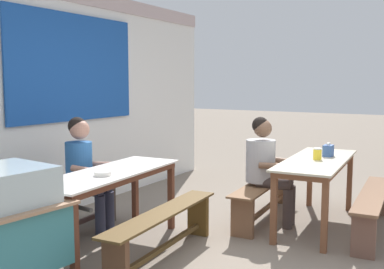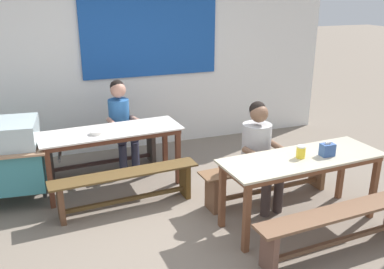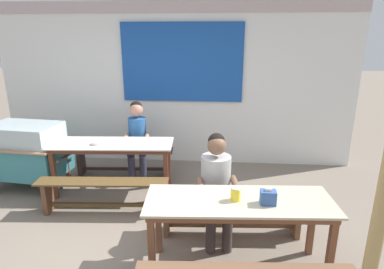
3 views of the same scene
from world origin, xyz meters
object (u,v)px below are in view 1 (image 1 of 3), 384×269
condiment_jar (317,154)px  bench_near_back (265,194)px  dining_table_near (317,166)px  bench_far_front (163,228)px  dining_table_far (109,180)px  bench_near_front (372,205)px  bench_far_back (63,210)px  tissue_box (328,151)px  person_right_near_table (266,163)px  soup_bowl (103,173)px  person_center_facing (84,167)px

condiment_jar → bench_near_back: bearing=90.2°
dining_table_near → bench_far_front: dining_table_near is taller
dining_table_far → bench_near_front: size_ratio=0.99×
bench_far_back → dining_table_near: bearing=-50.2°
dining_table_far → bench_near_back: size_ratio=1.01×
tissue_box → condiment_jar: tissue_box is taller
bench_far_front → condiment_jar: (1.67, -0.96, 0.54)m
dining_table_far → tissue_box: 2.57m
person_right_near_table → tissue_box: size_ratio=7.94×
dining_table_near → bench_far_front: (-1.71, 0.94, -0.40)m
tissue_box → soup_bowl: 2.67m
person_right_near_table → person_center_facing: 2.04m
dining_table_far → bench_near_front: 2.82m
tissue_box → soup_bowl: tissue_box is taller
bench_near_back → bench_near_front: same height
condiment_jar → bench_near_front: bearing=-82.6°
tissue_box → person_right_near_table: bearing=129.4°
person_right_near_table → bench_near_front: bearing=-77.1°
bench_far_back → person_right_near_table: bearing=-45.9°
dining_table_near → soup_bowl: size_ratio=11.17×
bench_far_front → person_right_near_table: (1.49, -0.42, 0.42)m
bench_far_back → bench_far_front: same height
person_center_facing → soup_bowl: person_center_facing is taller
dining_table_far → person_right_near_table: 1.84m
bench_far_front → tissue_box: (1.96, -1.00, 0.55)m
bench_near_front → condiment_jar: (-0.08, 0.59, 0.53)m
dining_table_far → condiment_jar: size_ratio=13.57×
dining_table_far → bench_near_back: 1.99m
dining_table_near → tissue_box: (0.26, -0.06, 0.15)m
bench_near_back → person_right_near_table: person_right_near_table is taller
dining_table_near → person_right_near_table: (-0.22, 0.52, 0.02)m
bench_near_front → person_center_facing: bearing=120.0°
dining_table_far → bench_far_back: size_ratio=1.06×
person_center_facing → tissue_box: person_center_facing is taller
bench_far_front → bench_near_front: bearing=-41.6°
bench_far_front → person_center_facing: bearing=80.8°
person_right_near_table → condiment_jar: 0.58m
bench_near_back → tissue_box: size_ratio=11.30×
person_right_near_table → bench_far_back: bearing=134.1°
bench_far_back → tissue_box: 3.06m
bench_near_back → bench_near_front: bearing=-86.3°
person_center_facing → tissue_box: 2.80m
bench_far_back → bench_far_front: 1.21m
dining_table_near → condiment_jar: size_ratio=13.75×
condiment_jar → soup_bowl: size_ratio=0.81×
bench_near_back → soup_bowl: (-1.90, 0.86, 0.50)m
bench_near_back → person_center_facing: (-1.48, 1.50, 0.43)m
dining_table_far → condiment_jar: bearing=-42.3°
bench_far_back → bench_near_back: same height
dining_table_far → person_right_near_table: size_ratio=1.44×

